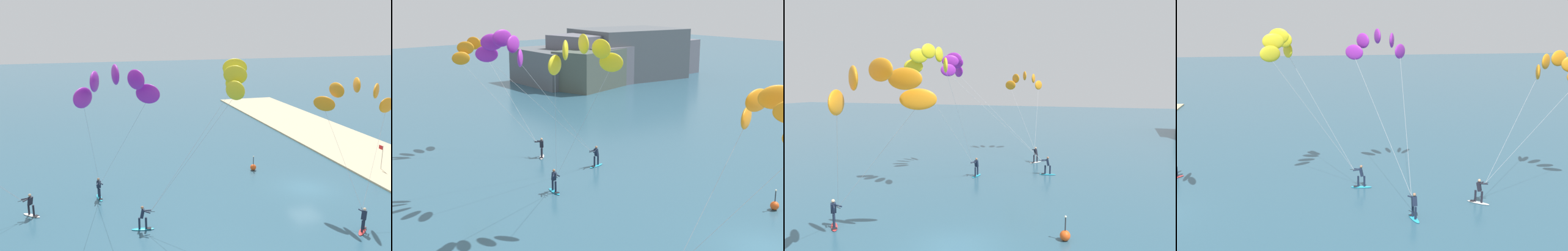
% 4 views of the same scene
% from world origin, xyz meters
% --- Properties ---
extents(kitesurfer_mid_water, '(10.47, 4.78, 11.21)m').
position_xyz_m(kitesurfer_mid_water, '(-5.98, 15.79, 9.63)').
color(kitesurfer_mid_water, '#23ADD1').
rests_on(kitesurfer_mid_water, ground).
extents(kitesurfer_far_out, '(4.51, 7.55, 11.28)m').
position_xyz_m(kitesurfer_far_out, '(-5.43, 8.92, 9.70)').
color(kitesurfer_far_out, '#23ADD1').
rests_on(kitesurfer_far_out, ground).
extents(kitesurfer_downwind, '(5.47, 8.33, 9.82)m').
position_xyz_m(kitesurfer_downwind, '(-1.88, 27.41, 8.31)').
color(kitesurfer_downwind, white).
rests_on(kitesurfer_downwind, ground).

